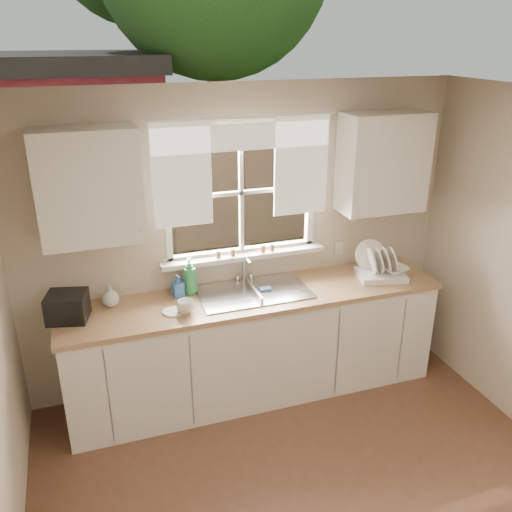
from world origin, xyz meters
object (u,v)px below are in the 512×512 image
object	(u,v)px
dish_rack	(380,269)
cup	(185,307)
soap_bottle_a	(190,276)
black_appliance	(67,307)

from	to	relation	value
dish_rack	cup	distance (m)	1.69
dish_rack	soap_bottle_a	xyz separation A→B (m)	(-1.58, 0.22, 0.07)
dish_rack	soap_bottle_a	world-z (taller)	soap_bottle_a
soap_bottle_a	black_appliance	world-z (taller)	soap_bottle_a
cup	black_appliance	bearing A→B (deg)	-177.17
dish_rack	cup	xyz separation A→B (m)	(-1.69, -0.09, -0.03)
dish_rack	soap_bottle_a	bearing A→B (deg)	171.96
cup	black_appliance	world-z (taller)	black_appliance
cup	black_appliance	xyz separation A→B (m)	(-0.82, 0.18, 0.05)
black_appliance	dish_rack	bearing A→B (deg)	11.83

